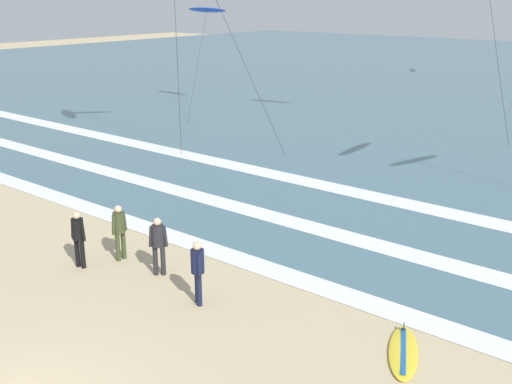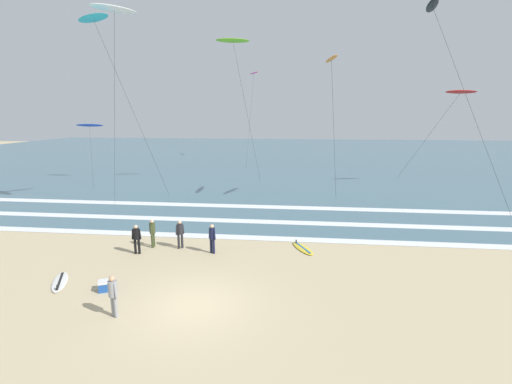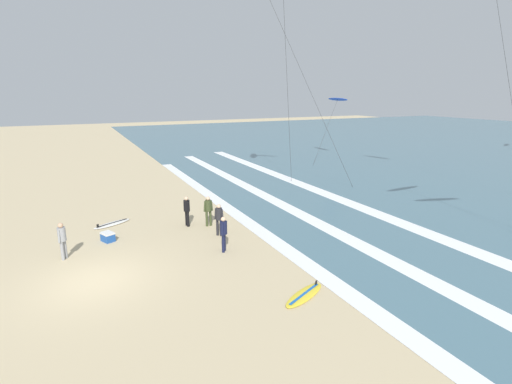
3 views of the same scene
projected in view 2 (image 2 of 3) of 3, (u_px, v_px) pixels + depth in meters
ground_plane at (195, 306)px, 13.59m from camera, size 160.00×160.00×0.00m
ocean_surface at (274, 155)px, 64.53m from camera, size 140.00×90.00×0.01m
wave_foam_shoreline at (229, 237)px, 21.22m from camera, size 45.03×0.83×0.01m
wave_foam_mid_break at (214, 220)px, 24.62m from camera, size 49.48×0.93×0.01m
wave_foam_outer_break at (249, 206)px, 28.32m from camera, size 56.39×1.07×0.01m
surfer_mid_group at (136, 237)px, 18.48m from camera, size 0.52×0.32×1.60m
surfer_background_far at (180, 232)px, 19.26m from camera, size 0.44×0.40×1.60m
surfer_right_near at (212, 236)px, 18.57m from camera, size 0.47×0.36×1.60m
surfer_left_near at (113, 292)px, 12.66m from camera, size 0.48×0.35×1.60m
surfer_left_far at (152, 231)px, 19.42m from camera, size 0.32×0.51×1.60m
surfboard_right_spare at (303, 248)px, 19.33m from camera, size 1.46×2.15×0.25m
surfboard_foreground_flat at (60, 282)px, 15.44m from camera, size 1.49×2.14×0.25m
kite_white_low_near at (114, 11)px, 23.64m from camera, size 3.99×4.07×14.38m
kite_black_high_left at (433, 7)px, 23.31m from camera, size 7.84×3.29×14.52m
kite_cyan_high_right at (93, 20)px, 23.24m from camera, size 3.82×7.53×13.67m
kite_red_mid_center at (461, 92)px, 33.67m from camera, size 5.09×6.72×9.60m
kite_orange_far_left at (331, 60)px, 26.16m from camera, size 1.72×4.84×11.51m
kite_magenta_far_right at (254, 74)px, 55.60m from camera, size 2.18×12.46×13.94m
kite_lime_distant_high at (233, 42)px, 33.23m from camera, size 3.98×4.22×14.31m
kite_blue_distant_low at (90, 125)px, 38.51m from camera, size 4.03×4.83×6.33m
cooler_box at (107, 285)px, 14.74m from camera, size 0.74×0.66×0.44m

